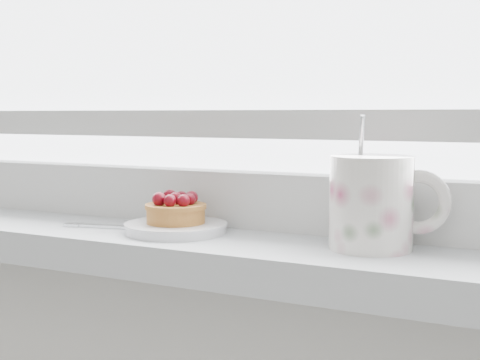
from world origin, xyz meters
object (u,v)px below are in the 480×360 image
Objects in this scene: floral_mug at (374,201)px; fork at (140,228)px; saucer at (176,228)px; raspberry_tart at (176,209)px.

floral_mug is 0.30m from fork.
floral_mug is at bearing 3.12° from saucer.
saucer is 0.87× the size of floral_mug.
raspberry_tart is at bearing -176.91° from floral_mug.
saucer is 1.68× the size of raspberry_tart.
floral_mug is 0.69× the size of fork.
floral_mug reaches higher than raspberry_tart.
saucer is at bearing -24.34° from raspberry_tart.
fork is at bearing -178.84° from raspberry_tart.
floral_mug reaches higher than fork.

